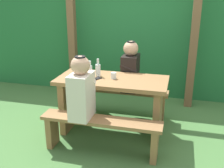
% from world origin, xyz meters
% --- Properties ---
extents(ground_plane, '(12.00, 12.00, 0.00)m').
position_xyz_m(ground_plane, '(0.00, 0.00, 0.00)').
color(ground_plane, '#45743A').
extents(hedge_backdrop, '(6.40, 0.81, 2.03)m').
position_xyz_m(hedge_backdrop, '(0.00, 1.83, 1.01)').
color(hedge_backdrop, '#226935').
rests_on(hedge_backdrop, ground_plane).
extents(pergola_post_left, '(0.12, 0.12, 2.08)m').
position_xyz_m(pergola_post_left, '(-1.00, 1.15, 1.04)').
color(pergola_post_left, brown).
rests_on(pergola_post_left, ground_plane).
extents(pergola_post_right, '(0.12, 0.12, 2.08)m').
position_xyz_m(pergola_post_right, '(1.00, 1.15, 1.04)').
color(pergola_post_right, brown).
rests_on(pergola_post_right, ground_plane).
extents(picnic_table, '(1.40, 0.64, 0.75)m').
position_xyz_m(picnic_table, '(0.00, 0.00, 0.51)').
color(picnic_table, olive).
rests_on(picnic_table, ground_plane).
extents(bench_near, '(1.40, 0.24, 0.43)m').
position_xyz_m(bench_near, '(0.00, -0.51, 0.31)').
color(bench_near, olive).
rests_on(bench_near, ground_plane).
extents(bench_far, '(1.40, 0.24, 0.43)m').
position_xyz_m(bench_far, '(0.00, 0.51, 0.31)').
color(bench_far, olive).
rests_on(bench_far, ground_plane).
extents(person_white_shirt, '(0.25, 0.35, 0.72)m').
position_xyz_m(person_white_shirt, '(-0.22, -0.51, 0.76)').
color(person_white_shirt, silver).
rests_on(person_white_shirt, bench_near).
extents(person_black_coat, '(0.25, 0.35, 0.72)m').
position_xyz_m(person_black_coat, '(0.14, 0.51, 0.76)').
color(person_black_coat, black).
rests_on(person_black_coat, bench_far).
extents(drinking_glass, '(0.07, 0.07, 0.08)m').
position_xyz_m(drinking_glass, '(0.02, -0.00, 0.79)').
color(drinking_glass, silver).
rests_on(drinking_glass, picnic_table).
extents(bottle_left, '(0.07, 0.07, 0.23)m').
position_xyz_m(bottle_left, '(-0.20, 0.06, 0.84)').
color(bottle_left, silver).
rests_on(bottle_left, picnic_table).
extents(bottle_right, '(0.06, 0.06, 0.22)m').
position_xyz_m(bottle_right, '(-0.28, -0.03, 0.84)').
color(bottle_right, silver).
rests_on(bottle_right, picnic_table).
extents(cell_phone, '(0.13, 0.16, 0.01)m').
position_xyz_m(cell_phone, '(-0.19, -0.07, 0.76)').
color(cell_phone, black).
rests_on(cell_phone, picnic_table).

